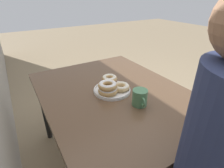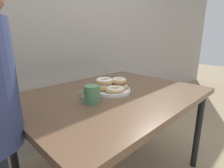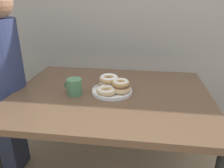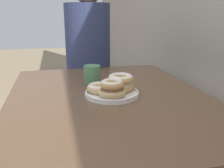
{
  "view_description": "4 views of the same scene",
  "coord_description": "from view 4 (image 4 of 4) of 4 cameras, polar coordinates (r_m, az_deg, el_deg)",
  "views": [
    {
      "loc": [
        -0.94,
        0.94,
        1.36
      ],
      "look_at": [
        0.01,
        0.37,
        0.78
      ],
      "focal_mm": 28.0,
      "sensor_mm": 36.0,
      "label": 1
    },
    {
      "loc": [
        -0.86,
        -0.48,
        1.11
      ],
      "look_at": [
        0.01,
        0.37,
        0.78
      ],
      "focal_mm": 28.0,
      "sensor_mm": 36.0,
      "label": 2
    },
    {
      "loc": [
        0.19,
        -0.94,
        1.33
      ],
      "look_at": [
        0.01,
        0.37,
        0.78
      ],
      "focal_mm": 35.0,
      "sensor_mm": 36.0,
      "label": 3
    },
    {
      "loc": [
        1.16,
        0.11,
        1.13
      ],
      "look_at": [
        0.01,
        0.37,
        0.78
      ],
      "focal_mm": 40.0,
      "sensor_mm": 36.0,
      "label": 4
    }
  ],
  "objects": [
    {
      "name": "person_figure",
      "position": [
        2.02,
        -5.51,
        5.97
      ],
      "size": [
        0.4,
        0.35,
        1.41
      ],
      "color": "#232838",
      "rests_on": "ground_plane"
    },
    {
      "name": "donut_plate",
      "position": [
        1.23,
        0.27,
        -0.79
      ],
      "size": [
        0.28,
        0.29,
        0.1
      ],
      "color": "white",
      "rests_on": "dining_table"
    },
    {
      "name": "coffee_mug",
      "position": [
        1.45,
        -4.53,
        2.21
      ],
      "size": [
        0.13,
        0.1,
        0.11
      ],
      "color": "#4C7F56",
      "rests_on": "dining_table"
    },
    {
      "name": "dining_table",
      "position": [
        1.27,
        -0.63,
        -5.26
      ],
      "size": [
        1.3,
        0.99,
        0.72
      ],
      "color": "brown",
      "rests_on": "ground_plane"
    }
  ]
}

